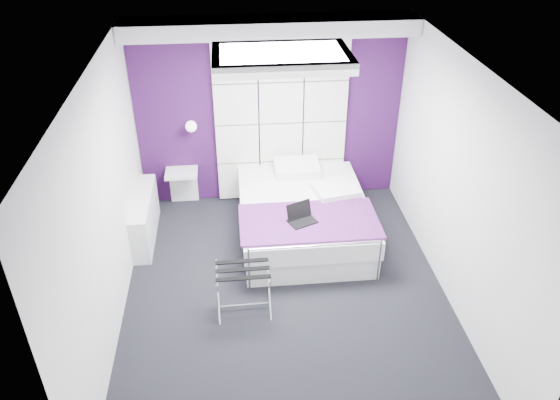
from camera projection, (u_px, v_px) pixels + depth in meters
The scene contains 15 objects.
floor at pixel (286, 295), 6.19m from camera, with size 4.40×4.40×0.00m, color black.
ceiling at pixel (288, 72), 4.81m from camera, with size 4.40×4.40×0.00m, color white.
wall_back at pixel (269, 112), 7.36m from camera, with size 3.60×3.60×0.00m, color white.
wall_left at pixel (105, 207), 5.35m from camera, with size 4.40×4.40×0.00m, color white.
wall_right at pixel (460, 188), 5.65m from camera, with size 4.40×4.40×0.00m, color white.
accent_wall at pixel (270, 113), 7.35m from camera, with size 3.58×0.02×2.58m, color #320E3E.
soffit at pixel (270, 27), 6.51m from camera, with size 3.58×0.50×0.20m, color silver.
headboard at pixel (281, 122), 7.39m from camera, with size 1.80×0.08×2.30m, color silver, non-canonical shape.
skylight at pixel (282, 57), 5.34m from camera, with size 1.36×0.86×0.12m, color white, non-canonical shape.
wall_lamp at pixel (191, 125), 7.19m from camera, with size 0.15×0.15×0.15m, color white.
radiator at pixel (145, 218), 6.98m from camera, with size 0.22×1.20×0.60m, color silver.
bed at pixel (303, 216), 7.02m from camera, with size 1.65×1.99×0.70m.
nightstand at pixel (181, 173), 7.51m from camera, with size 0.44×0.34×0.05m, color silver.
luggage_rack at pixel (244, 289), 5.85m from camera, with size 0.57×0.42×0.56m.
laptop at pixel (302, 216), 6.44m from camera, with size 0.32×0.23×0.23m.
Camera 1 is at (-0.53, -4.65, 4.19)m, focal length 35.00 mm.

